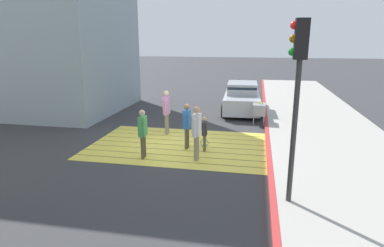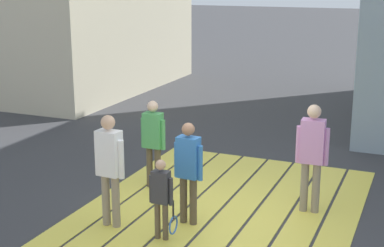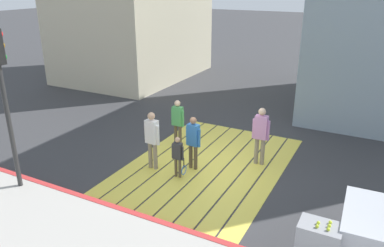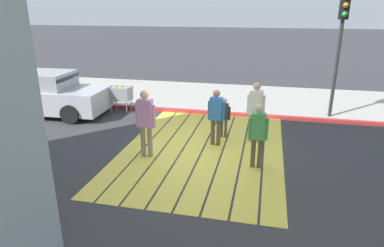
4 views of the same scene
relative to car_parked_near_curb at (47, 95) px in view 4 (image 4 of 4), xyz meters
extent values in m
plane|color=#38383A|center=(2.00, 6.23, -0.73)|extent=(120.00, 120.00, 0.00)
cube|color=#EAD64C|center=(2.00, 4.31, -0.73)|extent=(6.40, 0.50, 0.01)
cube|color=#EAD64C|center=(2.00, 4.86, -0.73)|extent=(6.40, 0.50, 0.01)
cube|color=#EAD64C|center=(2.00, 5.41, -0.73)|extent=(6.40, 0.50, 0.01)
cube|color=#EAD64C|center=(2.00, 5.96, -0.73)|extent=(6.40, 0.50, 0.01)
cube|color=#EAD64C|center=(2.00, 6.51, -0.73)|extent=(6.40, 0.50, 0.01)
cube|color=#EAD64C|center=(2.00, 7.06, -0.73)|extent=(6.40, 0.50, 0.01)
cube|color=#EAD64C|center=(2.00, 7.61, -0.73)|extent=(6.40, 0.50, 0.01)
cube|color=#EAD64C|center=(2.00, 8.16, -0.73)|extent=(6.40, 0.50, 0.01)
cube|color=#ADA8A0|center=(-3.60, 6.23, -0.67)|extent=(4.80, 40.00, 0.12)
cube|color=#BC3333|center=(-1.25, 6.23, -0.67)|extent=(0.16, 40.00, 0.13)
cube|color=silver|center=(0.00, 0.03, -0.14)|extent=(1.97, 4.37, 0.80)
cube|color=#A0A2A9|center=(0.00, -0.12, 0.54)|extent=(1.61, 2.12, 0.60)
cube|color=#1E2833|center=(-0.03, 0.80, 0.48)|extent=(1.49, 0.39, 0.49)
cylinder|color=black|center=(0.83, 1.39, -0.40)|extent=(0.25, 0.67, 0.66)
cylinder|color=black|center=(-0.94, 1.32, -0.40)|extent=(0.25, 0.67, 0.66)
cylinder|color=black|center=(0.93, -1.27, -0.40)|extent=(0.25, 0.67, 0.66)
cylinder|color=black|center=(-0.83, -1.34, -0.40)|extent=(0.25, 0.67, 0.66)
cylinder|color=#2D2D2D|center=(-1.60, 10.09, 0.97)|extent=(0.12, 0.12, 3.40)
cube|color=black|center=(-1.60, 10.09, 3.09)|extent=(0.28, 0.28, 0.84)
sphere|color=#956310|center=(-1.44, 10.09, 3.10)|extent=(0.18, 0.18, 0.18)
sphere|color=#188429|center=(-1.44, 10.09, 2.83)|extent=(0.18, 0.18, 0.18)
cube|color=#99999E|center=(-0.90, 2.48, -0.03)|extent=(0.56, 0.80, 0.50)
cylinder|color=#99999E|center=(-0.68, 2.80, -0.51)|extent=(0.04, 0.04, 0.45)
cylinder|color=#99999E|center=(-1.13, 2.80, -0.51)|extent=(0.04, 0.04, 0.45)
cylinder|color=#99999E|center=(-0.68, 2.16, -0.51)|extent=(0.04, 0.04, 0.45)
cylinder|color=#99999E|center=(-1.13, 2.16, -0.51)|extent=(0.04, 0.04, 0.45)
sphere|color=#CCE033|center=(-1.02, 2.33, 0.25)|extent=(0.07, 0.07, 0.07)
sphere|color=#CCE033|center=(-0.90, 2.33, 0.25)|extent=(0.07, 0.07, 0.07)
sphere|color=#CCE033|center=(-0.78, 2.33, 0.25)|extent=(0.07, 0.07, 0.07)
sphere|color=#CCE033|center=(-1.02, 2.53, 0.25)|extent=(0.07, 0.07, 0.07)
sphere|color=#CCE033|center=(-0.90, 2.53, 0.25)|extent=(0.07, 0.07, 0.07)
cylinder|color=gray|center=(1.08, 7.67, -0.31)|extent=(0.13, 0.13, 0.84)
cylinder|color=gray|center=(1.06, 7.49, -0.31)|extent=(0.13, 0.13, 0.84)
cube|color=white|center=(1.07, 7.58, 0.45)|extent=(0.25, 0.38, 0.70)
sphere|color=tan|center=(1.07, 7.58, 0.93)|extent=(0.22, 0.22, 0.22)
cylinder|color=white|center=(1.09, 7.79, 0.38)|extent=(0.09, 0.09, 0.59)
cylinder|color=white|center=(1.06, 7.37, 0.38)|extent=(0.09, 0.09, 0.59)
cylinder|color=gray|center=(2.80, 4.96, -0.31)|extent=(0.13, 0.13, 0.86)
cylinder|color=gray|center=(2.81, 4.77, -0.31)|extent=(0.13, 0.13, 0.86)
cube|color=#D18CC6|center=(2.81, 4.87, 0.48)|extent=(0.25, 0.39, 0.71)
sphere|color=beige|center=(2.81, 4.87, 0.97)|extent=(0.22, 0.22, 0.22)
cylinder|color=#D18CC6|center=(2.80, 5.08, 0.41)|extent=(0.09, 0.09, 0.61)
cylinder|color=#D18CC6|center=(2.82, 4.65, 0.41)|extent=(0.09, 0.09, 0.61)
cylinder|color=brown|center=(2.82, 7.81, -0.35)|extent=(0.12, 0.12, 0.77)
cylinder|color=brown|center=(2.82, 7.64, -0.35)|extent=(0.12, 0.12, 0.77)
cube|color=#4CA559|center=(2.82, 7.72, 0.36)|extent=(0.21, 0.34, 0.64)
sphere|color=beige|center=(2.82, 7.72, 0.79)|extent=(0.20, 0.20, 0.20)
cylinder|color=#4CA559|center=(2.82, 7.92, 0.29)|extent=(0.08, 0.08, 0.54)
cylinder|color=#4CA559|center=(2.82, 7.52, 0.29)|extent=(0.08, 0.08, 0.54)
cylinder|color=brown|center=(1.62, 6.60, -0.35)|extent=(0.12, 0.12, 0.77)
cylinder|color=brown|center=(1.61, 6.43, -0.35)|extent=(0.12, 0.12, 0.77)
cube|color=#3372BF|center=(1.62, 6.52, 0.36)|extent=(0.23, 0.35, 0.64)
sphere|color=#9E7051|center=(1.62, 6.52, 0.80)|extent=(0.20, 0.20, 0.20)
cylinder|color=#3372BF|center=(1.63, 6.71, 0.30)|extent=(0.08, 0.08, 0.55)
cylinder|color=#3372BF|center=(1.60, 6.32, 0.30)|extent=(0.08, 0.08, 0.55)
cylinder|color=brown|center=(0.95, 6.73, -0.44)|extent=(0.09, 0.09, 0.58)
cylinder|color=brown|center=(0.95, 6.60, -0.44)|extent=(0.09, 0.09, 0.58)
cube|color=#333338|center=(0.95, 6.66, 0.09)|extent=(0.16, 0.26, 0.48)
sphere|color=tan|center=(0.95, 6.66, 0.43)|extent=(0.15, 0.15, 0.15)
cylinder|color=#333338|center=(0.95, 6.82, 0.04)|extent=(0.06, 0.06, 0.41)
cylinder|color=#333338|center=(0.95, 6.51, 0.04)|extent=(0.06, 0.06, 0.41)
cylinder|color=black|center=(0.98, 6.49, -0.24)|extent=(0.03, 0.03, 0.28)
torus|color=blue|center=(0.98, 6.49, -0.49)|extent=(0.28, 0.03, 0.28)
camera|label=1|loc=(-0.73, 17.42, 3.09)|focal=30.62mm
camera|label=2|loc=(-6.04, 3.23, 3.07)|focal=53.74mm
camera|label=3|loc=(-7.33, 1.88, 4.56)|focal=35.26mm
camera|label=4|loc=(10.54, 7.85, 3.04)|focal=31.49mm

